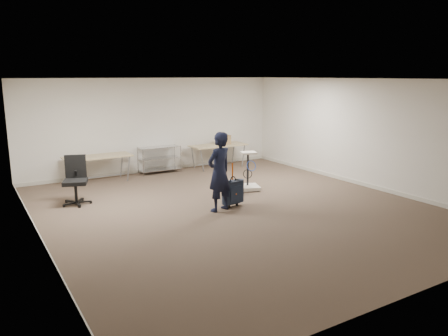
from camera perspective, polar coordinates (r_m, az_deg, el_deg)
ground at (r=9.67m, az=1.39°, el=-5.28°), size 9.00×9.00×0.00m
room_shell at (r=10.80m, az=-2.55°, el=-3.15°), size 8.00×9.00×9.00m
folding_table_left at (r=12.33m, az=-16.17°, el=1.28°), size 1.80×0.75×0.73m
folding_table_right at (r=13.77m, az=-0.74°, el=2.85°), size 1.80×0.75×0.73m
wire_shelf at (r=13.20m, az=-8.43°, el=1.27°), size 1.22×0.47×0.80m
person at (r=9.30m, az=-0.62°, el=-0.51°), size 0.71×0.57×1.72m
suitcase at (r=9.69m, az=1.17°, el=-3.16°), size 0.39×0.25×1.00m
office_chair at (r=10.48m, az=-18.76°, el=-2.68°), size 0.67×0.67×1.10m
equipment_cart at (r=11.16m, az=3.19°, el=-1.56°), size 0.68×0.68×0.98m
cardboard_box at (r=13.86m, az=-0.05°, el=3.72°), size 0.38×0.29×0.29m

